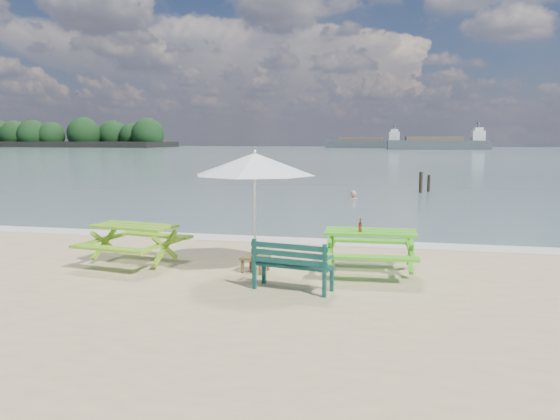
% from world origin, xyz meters
% --- Properties ---
extents(sea, '(300.00, 300.00, 0.00)m').
position_xyz_m(sea, '(0.00, 85.00, 0.00)').
color(sea, slate).
rests_on(sea, ground).
extents(foam_strip, '(22.00, 0.90, 0.01)m').
position_xyz_m(foam_strip, '(0.00, 4.60, 0.01)').
color(foam_strip, silver).
rests_on(foam_strip, ground).
extents(island_headland, '(90.00, 22.00, 7.60)m').
position_xyz_m(island_headland, '(-110.00, 140.00, 3.26)').
color(island_headland, black).
rests_on(island_headland, ground).
extents(picnic_table_left, '(1.99, 2.15, 0.82)m').
position_xyz_m(picnic_table_left, '(-2.66, 1.37, 0.39)').
color(picnic_table_left, '#6EAB1A').
rests_on(picnic_table_left, ground).
extents(picnic_table_right, '(1.83, 2.02, 0.83)m').
position_xyz_m(picnic_table_right, '(2.17, 1.65, 0.40)').
color(picnic_table_right, '#49BA1C').
rests_on(picnic_table_right, ground).
extents(park_bench, '(1.44, 0.71, 0.85)m').
position_xyz_m(park_bench, '(0.95, 0.13, 0.26)').
color(park_bench, '#0D3A33').
rests_on(park_bench, ground).
extents(side_table, '(0.54, 0.54, 0.31)m').
position_xyz_m(side_table, '(-0.02, 1.24, 0.16)').
color(side_table, brown).
rests_on(side_table, ground).
extents(patio_umbrella, '(2.72, 2.72, 2.32)m').
position_xyz_m(patio_umbrella, '(-0.02, 1.24, 2.11)').
color(patio_umbrella, silver).
rests_on(patio_umbrella, ground).
extents(beer_bottle, '(0.07, 0.07, 0.26)m').
position_xyz_m(beer_bottle, '(1.99, 1.49, 0.92)').
color(beer_bottle, '#8F4714').
rests_on(beer_bottle, picnic_table_right).
extents(swimmer, '(0.61, 0.42, 1.62)m').
position_xyz_m(swimmer, '(0.71, 14.90, -0.45)').
color(swimmer, tan).
rests_on(swimmer, ground).
extents(mooring_pilings, '(0.56, 0.76, 1.20)m').
position_xyz_m(mooring_pilings, '(3.83, 18.33, 0.36)').
color(mooring_pilings, black).
rests_on(mooring_pilings, ground).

